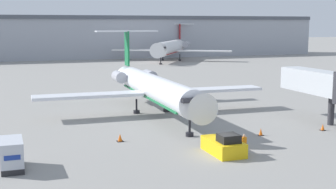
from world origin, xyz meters
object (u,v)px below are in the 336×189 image
(pushback_tug, at_px, (224,145))
(worker_near_tug, at_px, (244,143))
(traffic_cone_right, at_px, (261,132))
(jet_bridge, at_px, (320,83))
(airplane_parked_far_left, at_px, (170,48))
(airplane_main, at_px, (154,87))
(luggage_cart, at_px, (12,154))
(traffic_cone_left, at_px, (120,138))
(traffic_cone_mid, at_px, (323,127))

(pushback_tug, xyz_separation_m, worker_near_tug, (1.70, -0.49, 0.15))
(traffic_cone_right, relative_size, jet_bridge, 0.07)
(airplane_parked_far_left, bearing_deg, worker_near_tug, -106.23)
(airplane_main, height_order, airplane_parked_far_left, airplane_parked_far_left)
(airplane_parked_far_left, bearing_deg, jet_bridge, -98.91)
(airplane_main, xyz_separation_m, airplane_parked_far_left, (30.52, 78.65, 0.65))
(worker_near_tug, bearing_deg, luggage_cart, 174.12)
(luggage_cart, relative_size, traffic_cone_left, 4.80)
(airplane_main, relative_size, airplane_parked_far_left, 0.94)
(luggage_cart, xyz_separation_m, traffic_cone_right, (23.74, 3.29, -0.82))
(pushback_tug, relative_size, traffic_cone_right, 6.10)
(traffic_cone_right, distance_m, traffic_cone_mid, 7.31)
(traffic_cone_left, relative_size, traffic_cone_right, 1.00)
(airplane_parked_far_left, bearing_deg, pushback_tug, -107.22)
(worker_near_tug, relative_size, airplane_parked_far_left, 0.05)
(airplane_main, height_order, worker_near_tug, airplane_main)
(airplane_main, bearing_deg, airplane_parked_far_left, 68.79)
(airplane_main, bearing_deg, luggage_cart, -133.92)
(pushback_tug, height_order, worker_near_tug, pushback_tug)
(luggage_cart, height_order, airplane_parked_far_left, airplane_parked_far_left)
(worker_near_tug, distance_m, traffic_cone_left, 11.87)
(pushback_tug, height_order, traffic_cone_right, pushback_tug)
(traffic_cone_mid, bearing_deg, luggage_cart, -174.32)
(pushback_tug, xyz_separation_m, luggage_cart, (-17.27, 1.46, 0.45))
(luggage_cart, distance_m, traffic_cone_mid, 31.21)
(airplane_main, bearing_deg, jet_bridge, -32.60)
(traffic_cone_right, height_order, jet_bridge, jet_bridge)
(traffic_cone_right, bearing_deg, luggage_cart, -172.11)
(airplane_main, distance_m, pushback_tug, 19.39)
(traffic_cone_left, xyz_separation_m, jet_bridge, (23.77, 1.55, 4.09))
(traffic_cone_left, relative_size, jet_bridge, 0.07)
(airplane_main, bearing_deg, pushback_tug, -89.47)
(pushback_tug, distance_m, traffic_cone_mid, 14.51)
(traffic_cone_right, bearing_deg, traffic_cone_left, 170.42)
(traffic_cone_left, height_order, airplane_parked_far_left, airplane_parked_far_left)
(jet_bridge, bearing_deg, traffic_cone_left, -176.27)
(airplane_main, bearing_deg, traffic_cone_right, -65.31)
(traffic_cone_left, bearing_deg, pushback_tug, -43.72)
(traffic_cone_right, xyz_separation_m, traffic_cone_mid, (7.31, -0.20, -0.02))
(airplane_main, relative_size, luggage_cart, 8.68)
(airplane_main, distance_m, luggage_cart, 24.74)
(worker_near_tug, xyz_separation_m, traffic_cone_right, (4.77, 5.24, -0.52))
(traffic_cone_right, bearing_deg, worker_near_tug, -132.30)
(luggage_cart, xyz_separation_m, jet_bridge, (33.62, 7.18, 3.28))
(traffic_cone_mid, bearing_deg, airplane_main, 133.58)
(airplane_parked_far_left, xyz_separation_m, jet_bridge, (-13.99, -89.22, 0.45))
(pushback_tug, relative_size, luggage_cart, 1.27)
(luggage_cart, distance_m, traffic_cone_right, 23.98)
(jet_bridge, bearing_deg, airplane_parked_far_left, 81.09)
(airplane_main, xyz_separation_m, luggage_cart, (-17.10, -17.75, -2.18))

